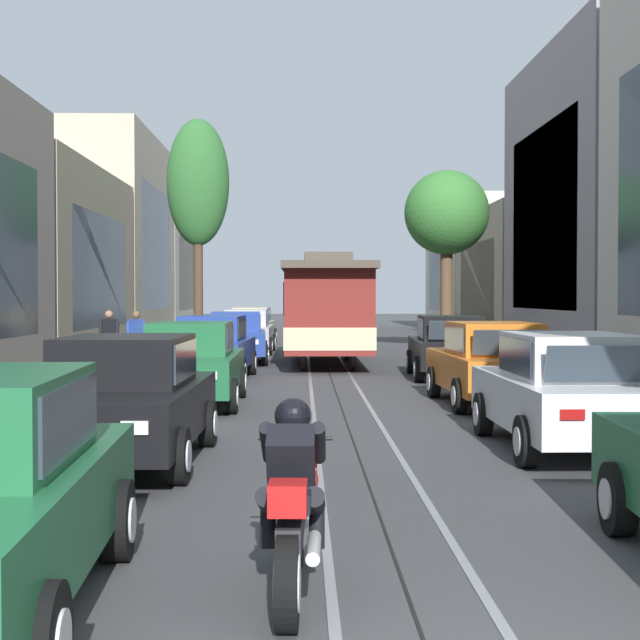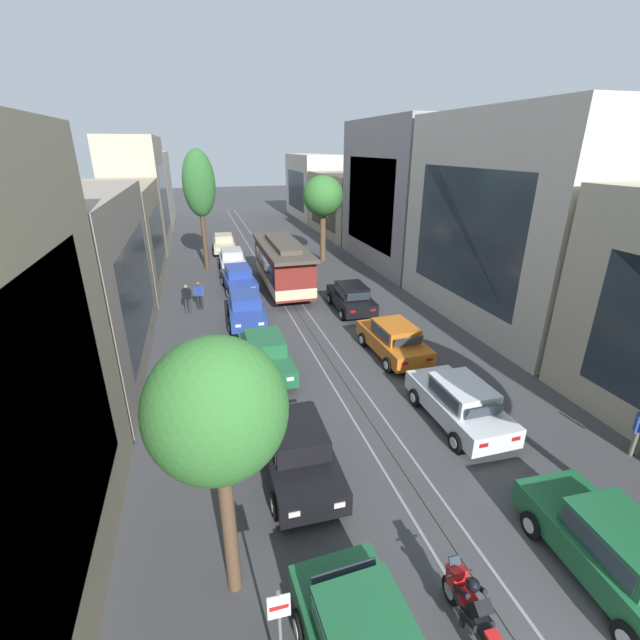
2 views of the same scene
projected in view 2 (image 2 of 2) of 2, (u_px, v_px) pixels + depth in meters
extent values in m
plane|color=#424244|center=(282.00, 288.00, 28.67)|extent=(160.00, 160.00, 0.00)
cube|color=gray|center=(264.00, 272.00, 32.36)|extent=(0.08, 70.87, 0.01)
cube|color=gray|center=(278.00, 271.00, 32.63)|extent=(0.08, 70.87, 0.01)
cube|color=black|center=(271.00, 272.00, 32.49)|extent=(0.03, 70.87, 0.01)
cube|color=#2D3842|center=(42.00, 472.00, 6.54)|extent=(0.04, 8.80, 5.62)
cube|color=gray|center=(76.00, 285.00, 17.39)|extent=(4.66, 12.27, 7.20)
cube|color=#2D3842|center=(138.00, 289.00, 18.11)|extent=(0.04, 8.80, 4.32)
cube|color=tan|center=(116.00, 236.00, 28.65)|extent=(5.28, 12.27, 6.54)
cube|color=#2D3842|center=(158.00, 238.00, 29.43)|extent=(0.04, 8.80, 3.93)
cube|color=#BCAD93|center=(138.00, 193.00, 39.37)|extent=(4.47, 12.27, 9.66)
cube|color=#2D3842|center=(164.00, 198.00, 40.12)|extent=(0.04, 8.80, 5.80)
cube|color=beige|center=(147.00, 189.00, 50.75)|extent=(5.26, 12.27, 8.23)
cube|color=#2D3842|center=(170.00, 192.00, 51.57)|extent=(0.04, 8.80, 4.94)
cube|color=beige|center=(512.00, 221.00, 21.97)|extent=(5.61, 12.27, 10.50)
cube|color=#2D3842|center=(463.00, 234.00, 21.46)|extent=(0.04, 8.80, 6.30)
cube|color=gray|center=(398.00, 194.00, 33.04)|extent=(4.81, 12.27, 10.74)
cube|color=#2D3842|center=(369.00, 203.00, 32.63)|extent=(0.04, 8.80, 6.44)
cube|color=tan|center=(350.00, 205.00, 45.23)|extent=(5.89, 12.27, 6.20)
cube|color=#2D3842|center=(323.00, 209.00, 44.61)|extent=(0.04, 8.80, 3.72)
cube|color=beige|center=(312.00, 187.00, 55.93)|extent=(4.35, 12.27, 7.88)
cube|color=#2D3842|center=(296.00, 190.00, 55.54)|extent=(0.04, 8.80, 4.73)
cube|color=#2D3842|center=(345.00, 579.00, 8.08)|extent=(1.30, 0.26, 0.45)
cube|color=#2D3842|center=(412.00, 627.00, 7.25)|extent=(0.11, 1.81, 0.47)
cube|color=#B21414|center=(355.00, 553.00, 9.16)|extent=(0.28, 0.05, 0.12)
cube|color=#B21414|center=(304.00, 569.00, 8.84)|extent=(0.28, 0.05, 0.12)
cylinder|color=black|center=(384.00, 598.00, 8.69)|extent=(0.23, 0.65, 0.64)
cylinder|color=silver|center=(389.00, 597.00, 8.73)|extent=(0.04, 0.35, 0.35)
cylinder|color=black|center=(301.00, 627.00, 8.18)|extent=(0.23, 0.65, 0.64)
cylinder|color=silver|center=(295.00, 629.00, 8.14)|extent=(0.04, 0.35, 0.35)
cube|color=black|center=(298.00, 455.00, 12.24)|extent=(1.88, 4.33, 0.66)
cube|color=black|center=(297.00, 433.00, 12.14)|extent=(1.52, 2.09, 0.60)
cube|color=#2D3842|center=(303.00, 453.00, 11.39)|extent=(1.34, 0.25, 0.47)
cube|color=#2D3842|center=(289.00, 411.00, 13.21)|extent=(1.30, 0.22, 0.45)
cube|color=#2D3842|center=(322.00, 429.00, 12.31)|extent=(0.07, 1.81, 0.47)
cube|color=#2D3842|center=(271.00, 438.00, 11.96)|extent=(0.07, 1.81, 0.47)
cube|color=white|center=(340.00, 505.00, 10.40)|extent=(0.28, 0.05, 0.14)
cube|color=#B21414|center=(301.00, 408.00, 14.27)|extent=(0.28, 0.05, 0.12)
cube|color=white|center=(294.00, 514.00, 10.14)|extent=(0.28, 0.05, 0.14)
cube|color=#B21414|center=(268.00, 413.00, 14.01)|extent=(0.28, 0.05, 0.12)
cylinder|color=black|center=(342.00, 492.00, 11.38)|extent=(0.21, 0.64, 0.64)
cylinder|color=silver|center=(346.00, 491.00, 11.40)|extent=(0.03, 0.35, 0.35)
cylinder|color=black|center=(276.00, 505.00, 10.96)|extent=(0.21, 0.64, 0.64)
cylinder|color=silver|center=(272.00, 506.00, 10.94)|extent=(0.03, 0.35, 0.35)
cylinder|color=black|center=(317.00, 432.00, 13.77)|extent=(0.21, 0.64, 0.64)
cylinder|color=silver|center=(320.00, 431.00, 13.79)|extent=(0.03, 0.35, 0.35)
cylinder|color=black|center=(262.00, 441.00, 13.35)|extent=(0.21, 0.64, 0.64)
cylinder|color=silver|center=(258.00, 441.00, 13.33)|extent=(0.03, 0.35, 0.35)
cube|color=#1E6038|center=(266.00, 358.00, 17.85)|extent=(1.82, 4.31, 0.66)
cube|color=#1E6038|center=(265.00, 343.00, 17.74)|extent=(1.48, 2.07, 0.60)
cube|color=#2D3842|center=(268.00, 352.00, 17.00)|extent=(1.33, 0.23, 0.47)
cube|color=#2D3842|center=(260.00, 332.00, 18.80)|extent=(1.30, 0.20, 0.45)
cube|color=#2D3842|center=(282.00, 341.00, 17.94)|extent=(0.04, 1.81, 0.47)
cube|color=#2D3842|center=(246.00, 345.00, 17.55)|extent=(0.04, 1.81, 0.47)
cube|color=white|center=(290.00, 379.00, 16.03)|extent=(0.28, 0.04, 0.14)
cube|color=#B21414|center=(270.00, 334.00, 19.88)|extent=(0.28, 0.04, 0.12)
cube|color=white|center=(260.00, 383.00, 15.74)|extent=(0.28, 0.04, 0.14)
cube|color=#B21414|center=(246.00, 337.00, 19.59)|extent=(0.28, 0.04, 0.12)
cylinder|color=black|center=(294.00, 377.00, 17.01)|extent=(0.20, 0.64, 0.64)
cylinder|color=silver|center=(297.00, 377.00, 17.04)|extent=(0.02, 0.35, 0.35)
cylinder|color=black|center=(249.00, 384.00, 16.56)|extent=(0.20, 0.64, 0.64)
cylinder|color=silver|center=(247.00, 384.00, 16.53)|extent=(0.02, 0.35, 0.35)
cylinder|color=black|center=(281.00, 349.00, 19.38)|extent=(0.20, 0.64, 0.64)
cylinder|color=silver|center=(283.00, 349.00, 19.41)|extent=(0.02, 0.35, 0.35)
cylinder|color=black|center=(242.00, 354.00, 18.93)|extent=(0.20, 0.64, 0.64)
cylinder|color=silver|center=(239.00, 354.00, 18.90)|extent=(0.02, 0.35, 0.35)
cube|color=#233D93|center=(246.00, 311.00, 22.87)|extent=(1.98, 4.37, 0.66)
cube|color=#233D93|center=(246.00, 299.00, 22.77)|extent=(1.56, 2.13, 0.60)
cube|color=#2D3842|center=(247.00, 305.00, 22.02)|extent=(1.34, 0.28, 0.47)
cube|color=#2D3842|center=(244.00, 293.00, 23.84)|extent=(1.30, 0.25, 0.45)
cube|color=#2D3842|center=(260.00, 298.00, 22.93)|extent=(0.11, 1.81, 0.47)
cube|color=#2D3842|center=(231.00, 300.00, 22.61)|extent=(0.11, 1.81, 0.47)
cube|color=white|center=(261.00, 324.00, 21.00)|extent=(0.28, 0.05, 0.14)
cube|color=#B21414|center=(253.00, 296.00, 24.90)|extent=(0.28, 0.05, 0.12)
cube|color=white|center=(238.00, 326.00, 20.76)|extent=(0.28, 0.05, 0.14)
cube|color=#B21414|center=(234.00, 298.00, 24.66)|extent=(0.28, 0.05, 0.12)
cylinder|color=black|center=(266.00, 325.00, 21.98)|extent=(0.23, 0.65, 0.64)
cylinder|color=silver|center=(268.00, 325.00, 22.00)|extent=(0.04, 0.35, 0.35)
cylinder|color=black|center=(231.00, 328.00, 21.60)|extent=(0.23, 0.65, 0.64)
cylinder|color=silver|center=(229.00, 328.00, 21.58)|extent=(0.04, 0.35, 0.35)
cylinder|color=black|center=(261.00, 307.00, 24.38)|extent=(0.23, 0.65, 0.64)
cylinder|color=silver|center=(263.00, 307.00, 24.41)|extent=(0.04, 0.35, 0.35)
cylinder|color=black|center=(229.00, 310.00, 24.00)|extent=(0.23, 0.65, 0.64)
cylinder|color=silver|center=(227.00, 310.00, 23.98)|extent=(0.04, 0.35, 0.35)
cube|color=#233D93|center=(239.00, 281.00, 28.06)|extent=(2.00, 4.38, 0.66)
cube|color=#233D93|center=(238.00, 271.00, 27.96)|extent=(1.57, 2.13, 0.60)
cube|color=#2D3842|center=(240.00, 275.00, 27.23)|extent=(1.34, 0.28, 0.47)
cube|color=#2D3842|center=(235.00, 267.00, 29.00)|extent=(1.30, 0.26, 0.45)
cube|color=#2D3842|center=(249.00, 270.00, 28.18)|extent=(0.11, 1.81, 0.47)
cube|color=#2D3842|center=(226.00, 272.00, 27.74)|extent=(0.11, 1.81, 0.47)
cube|color=white|center=(253.00, 288.00, 26.29)|extent=(0.28, 0.05, 0.14)
cube|color=#B21414|center=(242.00, 270.00, 30.09)|extent=(0.28, 0.05, 0.12)
cube|color=white|center=(235.00, 290.00, 25.96)|extent=(0.28, 0.05, 0.14)
cube|color=#B21414|center=(226.00, 272.00, 29.76)|extent=(0.28, 0.05, 0.12)
cylinder|color=black|center=(257.00, 290.00, 27.27)|extent=(0.23, 0.65, 0.64)
cylinder|color=silver|center=(258.00, 290.00, 27.30)|extent=(0.04, 0.35, 0.35)
cylinder|color=black|center=(229.00, 293.00, 26.75)|extent=(0.23, 0.65, 0.64)
cylinder|color=silver|center=(227.00, 293.00, 26.72)|extent=(0.04, 0.35, 0.35)
cylinder|color=black|center=(249.00, 279.00, 29.62)|extent=(0.23, 0.65, 0.64)
cylinder|color=silver|center=(251.00, 279.00, 29.65)|extent=(0.04, 0.35, 0.35)
cylinder|color=black|center=(223.00, 281.00, 29.10)|extent=(0.23, 0.65, 0.64)
cylinder|color=silver|center=(222.00, 281.00, 29.07)|extent=(0.04, 0.35, 0.35)
cube|color=#B7B7BC|center=(232.00, 262.00, 32.66)|extent=(1.85, 4.32, 0.66)
cube|color=#B7B7BC|center=(232.00, 253.00, 32.55)|extent=(1.50, 2.08, 0.60)
cube|color=#2D3842|center=(233.00, 256.00, 31.81)|extent=(1.33, 0.24, 0.47)
cube|color=#2D3842|center=(231.00, 250.00, 33.62)|extent=(1.30, 0.21, 0.45)
cube|color=#2D3842|center=(242.00, 253.00, 32.74)|extent=(0.05, 1.81, 0.47)
cube|color=#2D3842|center=(222.00, 254.00, 32.37)|extent=(0.05, 1.81, 0.47)
cube|color=white|center=(243.00, 267.00, 30.82)|extent=(0.28, 0.04, 0.14)
cube|color=#B21414|center=(237.00, 254.00, 34.69)|extent=(0.28, 0.04, 0.12)
cube|color=white|center=(227.00, 268.00, 30.55)|extent=(0.28, 0.04, 0.14)
cube|color=#B21414|center=(223.00, 255.00, 34.41)|extent=(0.28, 0.04, 0.12)
cylinder|color=black|center=(246.00, 270.00, 31.80)|extent=(0.21, 0.64, 0.64)
cylinder|color=silver|center=(248.00, 270.00, 31.83)|extent=(0.02, 0.35, 0.35)
cylinder|color=black|center=(222.00, 271.00, 31.37)|extent=(0.21, 0.64, 0.64)
cylinder|color=silver|center=(221.00, 272.00, 31.35)|extent=(0.02, 0.35, 0.35)
cylinder|color=black|center=(243.00, 261.00, 34.19)|extent=(0.21, 0.64, 0.64)
cylinder|color=silver|center=(244.00, 261.00, 34.21)|extent=(0.02, 0.35, 0.35)
cylinder|color=black|center=(220.00, 263.00, 33.76)|extent=(0.21, 0.64, 0.64)
cylinder|color=silver|center=(219.00, 263.00, 33.73)|extent=(0.02, 0.35, 0.35)
cube|color=#C1B28E|center=(224.00, 245.00, 38.17)|extent=(1.98, 4.37, 0.66)
cube|color=#C1B28E|center=(224.00, 238.00, 38.07)|extent=(1.56, 2.13, 0.60)
cube|color=#2D3842|center=(224.00, 240.00, 37.32)|extent=(1.34, 0.28, 0.47)
cube|color=#2D3842|center=(223.00, 235.00, 39.15)|extent=(1.30, 0.25, 0.45)
cube|color=#2D3842|center=(232.00, 237.00, 38.23)|extent=(0.11, 1.81, 0.47)
cube|color=#2D3842|center=(215.00, 238.00, 37.91)|extent=(0.11, 1.81, 0.47)
cube|color=white|center=(232.00, 249.00, 36.31)|extent=(0.28, 0.05, 0.14)
cube|color=#B21414|center=(229.00, 239.00, 40.20)|extent=(0.28, 0.05, 0.12)
cube|color=white|center=(218.00, 250.00, 36.07)|extent=(0.28, 0.05, 0.14)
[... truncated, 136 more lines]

